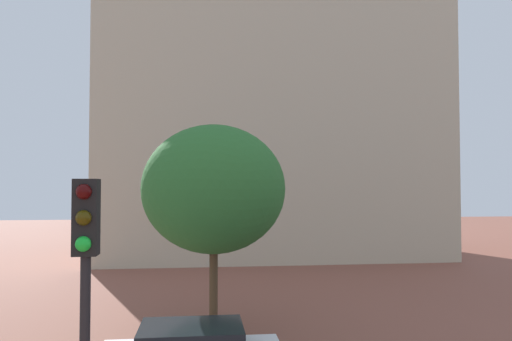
# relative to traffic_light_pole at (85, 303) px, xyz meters

# --- Properties ---
(landmark_building) EXTENTS (22.69, 11.04, 36.64)m
(landmark_building) POSITION_rel_traffic_light_pole_xyz_m (6.21, 27.37, 7.29)
(landmark_building) COLOR beige
(landmark_building) RESTS_ON ground_plane
(traffic_light_pole) EXTENTS (0.28, 0.34, 4.79)m
(traffic_light_pole) POSITION_rel_traffic_light_pole_xyz_m (0.00, 0.00, 0.00)
(traffic_light_pole) COLOR black
(traffic_light_pole) RESTS_ON ground_plane
(tree_curb_far) EXTENTS (4.55, 4.55, 6.68)m
(tree_curb_far) POSITION_rel_traffic_light_pole_xyz_m (1.74, 9.37, 1.28)
(tree_curb_far) COLOR #4C3823
(tree_curb_far) RESTS_ON ground_plane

